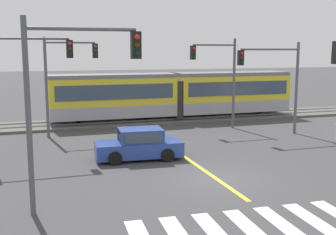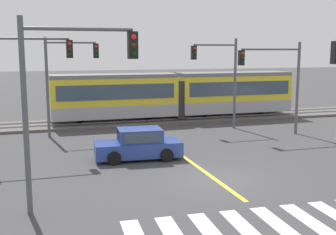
{
  "view_description": "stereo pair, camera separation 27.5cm",
  "coord_description": "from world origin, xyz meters",
  "px_view_note": "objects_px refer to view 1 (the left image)",
  "views": [
    {
      "loc": [
        -7.11,
        -15.36,
        5.28
      ],
      "look_at": [
        -0.01,
        6.63,
        1.6
      ],
      "focal_mm": 45.0,
      "sensor_mm": 36.0,
      "label": 1
    },
    {
      "loc": [
        -6.85,
        -15.44,
        5.28
      ],
      "look_at": [
        -0.01,
        6.63,
        1.6
      ],
      "focal_mm": 45.0,
      "sensor_mm": 36.0,
      "label": 2
    }
  ],
  "objects_px": {
    "traffic_light_near_left": "(67,85)",
    "traffic_light_mid_right": "(277,74)",
    "light_rail_tram": "(175,94)",
    "traffic_light_far_right": "(220,70)",
    "traffic_light_far_left": "(64,71)",
    "sedan_crossing": "(139,145)",
    "traffic_light_mid_left": "(16,74)"
  },
  "relations": [
    {
      "from": "traffic_light_near_left",
      "to": "traffic_light_mid_right",
      "type": "height_order",
      "value": "traffic_light_near_left"
    },
    {
      "from": "light_rail_tram",
      "to": "traffic_light_far_right",
      "type": "distance_m",
      "value": 5.01
    },
    {
      "from": "traffic_light_far_left",
      "to": "light_rail_tram",
      "type": "bearing_deg",
      "value": 23.35
    },
    {
      "from": "light_rail_tram",
      "to": "sedan_crossing",
      "type": "height_order",
      "value": "light_rail_tram"
    },
    {
      "from": "traffic_light_near_left",
      "to": "sedan_crossing",
      "type": "bearing_deg",
      "value": 57.07
    },
    {
      "from": "traffic_light_far_right",
      "to": "sedan_crossing",
      "type": "bearing_deg",
      "value": -139.11
    },
    {
      "from": "light_rail_tram",
      "to": "sedan_crossing",
      "type": "distance_m",
      "value": 11.87
    },
    {
      "from": "light_rail_tram",
      "to": "traffic_light_far_right",
      "type": "bearing_deg",
      "value": -68.24
    },
    {
      "from": "traffic_light_mid_left",
      "to": "sedan_crossing",
      "type": "bearing_deg",
      "value": -22.11
    },
    {
      "from": "sedan_crossing",
      "to": "traffic_light_far_right",
      "type": "xyz_separation_m",
      "value": [
        7.14,
        6.18,
        3.29
      ]
    },
    {
      "from": "traffic_light_far_left",
      "to": "traffic_light_far_right",
      "type": "distance_m",
      "value": 10.13
    },
    {
      "from": "light_rail_tram",
      "to": "traffic_light_far_left",
      "type": "bearing_deg",
      "value": -156.65
    },
    {
      "from": "light_rail_tram",
      "to": "traffic_light_far_left",
      "type": "xyz_separation_m",
      "value": [
        -8.4,
        -3.63,
        1.99
      ]
    },
    {
      "from": "sedan_crossing",
      "to": "traffic_light_far_right",
      "type": "height_order",
      "value": "traffic_light_far_right"
    },
    {
      "from": "traffic_light_mid_right",
      "to": "traffic_light_far_right",
      "type": "relative_size",
      "value": 0.96
    },
    {
      "from": "light_rail_tram",
      "to": "traffic_light_near_left",
      "type": "bearing_deg",
      "value": -119.44
    },
    {
      "from": "sedan_crossing",
      "to": "traffic_light_mid_left",
      "type": "xyz_separation_m",
      "value": [
        -5.55,
        2.25,
        3.48
      ]
    },
    {
      "from": "traffic_light_far_left",
      "to": "traffic_light_far_right",
      "type": "height_order",
      "value": "traffic_light_far_left"
    },
    {
      "from": "light_rail_tram",
      "to": "traffic_light_mid_left",
      "type": "relative_size",
      "value": 2.96
    },
    {
      "from": "sedan_crossing",
      "to": "traffic_light_mid_right",
      "type": "xyz_separation_m",
      "value": [
        9.64,
        3.23,
        3.17
      ]
    },
    {
      "from": "traffic_light_far_left",
      "to": "traffic_light_far_right",
      "type": "bearing_deg",
      "value": -3.76
    },
    {
      "from": "sedan_crossing",
      "to": "traffic_light_far_right",
      "type": "distance_m",
      "value": 10.0
    },
    {
      "from": "traffic_light_far_right",
      "to": "light_rail_tram",
      "type": "bearing_deg",
      "value": 111.76
    },
    {
      "from": "traffic_light_near_left",
      "to": "light_rail_tram",
      "type": "bearing_deg",
      "value": 60.56
    },
    {
      "from": "traffic_light_far_left",
      "to": "sedan_crossing",
      "type": "bearing_deg",
      "value": -66.52
    },
    {
      "from": "traffic_light_mid_left",
      "to": "traffic_light_mid_right",
      "type": "height_order",
      "value": "traffic_light_mid_left"
    },
    {
      "from": "traffic_light_near_left",
      "to": "traffic_light_mid_right",
      "type": "distance_m",
      "value": 16.21
    },
    {
      "from": "light_rail_tram",
      "to": "traffic_light_mid_left",
      "type": "xyz_separation_m",
      "value": [
        -10.97,
        -8.22,
        2.13
      ]
    },
    {
      "from": "sedan_crossing",
      "to": "traffic_light_far_left",
      "type": "relative_size",
      "value": 0.71
    },
    {
      "from": "sedan_crossing",
      "to": "traffic_light_mid_right",
      "type": "relative_size",
      "value": 0.74
    },
    {
      "from": "traffic_light_mid_left",
      "to": "light_rail_tram",
      "type": "bearing_deg",
      "value": 36.83
    },
    {
      "from": "light_rail_tram",
      "to": "traffic_light_far_right",
      "type": "xyz_separation_m",
      "value": [
        1.71,
        -4.29,
        1.94
      ]
    }
  ]
}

